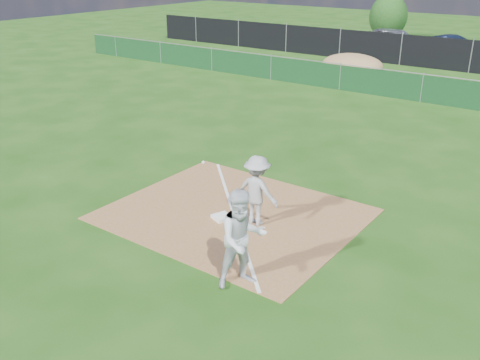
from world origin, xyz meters
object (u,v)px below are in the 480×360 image
at_px(runner, 242,239).
at_px(first_base, 222,217).
at_px(car_mid, 452,47).
at_px(car_left, 394,40).
at_px(play_at_first, 257,191).
at_px(tree_left, 388,17).

bearing_deg(runner, first_base, 79.43).
distance_m(first_base, car_mid, 26.63).
relative_size(runner, car_left, 0.42).
height_order(play_at_first, tree_left, tree_left).
relative_size(play_at_first, tree_left, 0.70).
xyz_separation_m(play_at_first, runner, (1.24, -2.31, 0.13)).
relative_size(first_base, tree_left, 0.12).
bearing_deg(runner, tree_left, 50.79).
bearing_deg(car_left, runner, -151.52).
xyz_separation_m(car_left, tree_left, (-2.72, 5.55, 0.91)).
bearing_deg(play_at_first, tree_left, 106.61).
xyz_separation_m(play_at_first, car_mid, (-2.94, 26.22, -0.19)).
bearing_deg(car_mid, play_at_first, -161.31).
xyz_separation_m(play_at_first, tree_left, (-9.37, 31.41, 0.86)).
bearing_deg(tree_left, play_at_first, -73.39).
relative_size(car_left, tree_left, 1.43).
bearing_deg(car_left, first_base, -154.64).
bearing_deg(runner, car_mid, 41.65).
height_order(play_at_first, runner, runner).
relative_size(car_left, car_mid, 1.17).
distance_m(car_left, car_mid, 3.73).
height_order(first_base, play_at_first, play_at_first).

